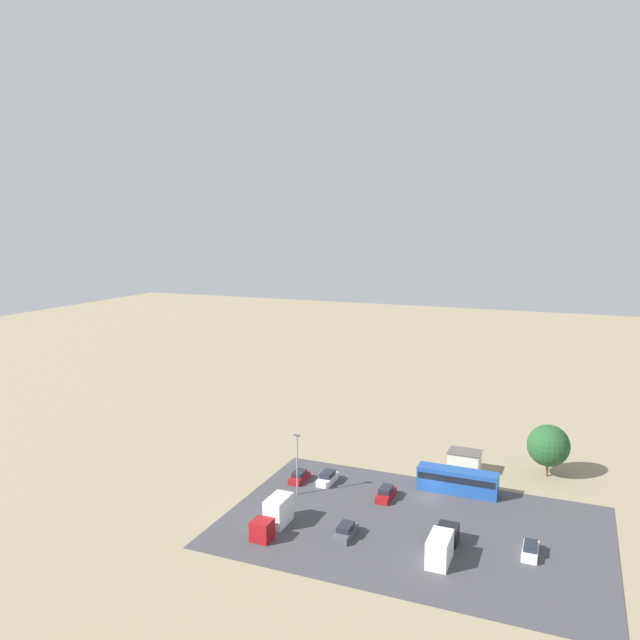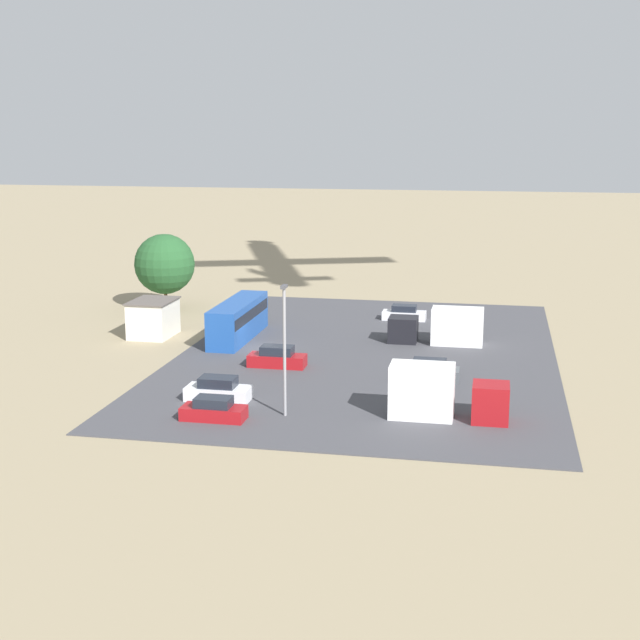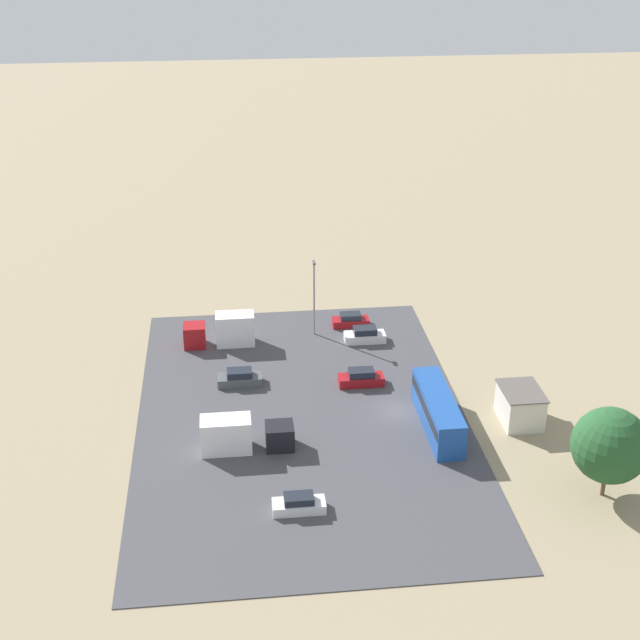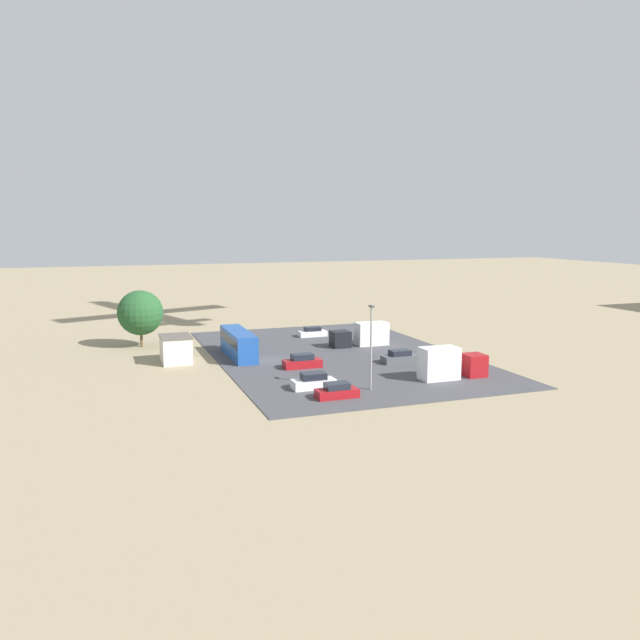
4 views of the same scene
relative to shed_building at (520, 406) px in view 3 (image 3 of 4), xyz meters
name	(u,v)px [view 3 (image 3 of 4)]	position (x,y,z in m)	size (l,w,h in m)	color
ground_plane	(399,412)	(2.87, 10.73, -1.66)	(400.00, 400.00, 0.00)	gray
parking_lot_surface	(302,417)	(2.87, 19.90, -1.62)	(46.50, 30.43, 0.08)	#424247
shed_building	(520,406)	(0.00, 0.00, 0.00)	(4.80, 3.67, 3.30)	silver
bus	(438,411)	(-0.36, 7.82, 0.22)	(11.01, 2.57, 3.34)	#1E4C9E
parked_car_0	(299,504)	(-11.06, 21.43, -0.97)	(1.71, 4.20, 1.45)	silver
parked_car_1	(361,378)	(8.26, 13.50, -0.89)	(1.77, 4.49, 1.65)	maroon
parked_car_2	(351,321)	(21.62, 12.64, -0.96)	(1.76, 4.13, 1.48)	maroon
parked_car_3	(365,336)	(17.57, 11.65, -0.89)	(1.88, 4.43, 1.64)	silver
parked_car_4	(240,378)	(9.68, 25.48, -0.93)	(1.87, 4.38, 1.55)	#4C5156
parked_truck_0	(241,435)	(-1.89, 25.64, -0.13)	(2.34, 8.10, 3.16)	black
parked_truck_1	(224,331)	(18.54, 26.88, 0.03)	(2.33, 7.57, 3.51)	maroon
tree_near_shed	(610,446)	(-11.62, -3.27, 3.09)	(6.16, 6.16, 7.83)	brown
light_pole_lot_centre	(314,295)	(19.96, 16.94, 3.15)	(0.90, 0.28, 8.60)	gray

